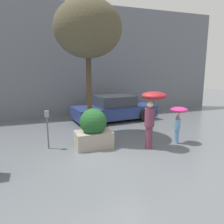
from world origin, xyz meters
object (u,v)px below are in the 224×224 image
Objects in this scene: street_tree at (88,29)px; person_child at (179,115)px; parked_car_near at (114,109)px; parking_meter at (47,122)px; planter_box at (93,129)px; person_adult at (152,106)px.

person_child is at bearing -33.76° from street_tree.
parked_car_near is 0.85× the size of street_tree.
parking_meter is at bearing -151.68° from street_tree.
planter_box is 4.03m from parked_car_near.
person_child reaches higher than parking_meter.
person_adult reaches higher than planter_box.
planter_box is 3.57m from street_tree.
planter_box is 0.70× the size of person_adult.
street_tree is 3.57m from parking_meter.
person_child is 1.02× the size of parking_meter.
planter_box reaches higher than parked_car_near.
planter_box is at bearing 143.70° from parked_car_near.
person_child is 4.19m from parked_car_near.
parking_meter reaches higher than parked_car_near.
street_tree is at bearing 126.97° from person_adult.
planter_box reaches higher than parking_meter.
person_adult is 0.37× the size of street_tree.
person_child is at bearing -11.32° from planter_box.
person_adult is 1.22m from person_child.
person_adult is 1.46× the size of person_child.
person_adult is at bearing -51.21° from street_tree.
planter_box is 1.02× the size of person_child.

